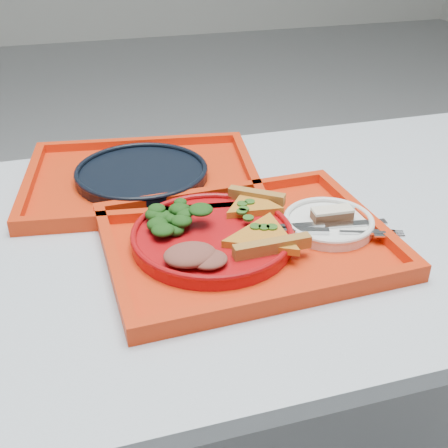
{
  "coord_description": "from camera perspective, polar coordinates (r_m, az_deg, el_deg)",
  "views": [
    {
      "loc": [
        -0.3,
        -0.8,
        1.25
      ],
      "look_at": [
        -0.08,
        -0.04,
        0.78
      ],
      "focal_mm": 45.0,
      "sensor_mm": 36.0,
      "label": 1
    }
  ],
  "objects": [
    {
      "name": "pizza_slice_b",
      "position": [
        0.97,
        2.84,
        2.11
      ],
      "size": [
        0.15,
        0.15,
        0.02
      ],
      "primitive_type": null,
      "rotation": [
        0.0,
        0.0,
        4.08
      ],
      "color": "gold",
      "rests_on": "dinner_plate"
    },
    {
      "name": "salad_heap",
      "position": [
        0.92,
        -4.5,
        1.14
      ],
      "size": [
        0.09,
        0.08,
        0.04
      ],
      "primitive_type": "ellipsoid",
      "color": "black",
      "rests_on": "dinner_plate"
    },
    {
      "name": "pizza_slice_a",
      "position": [
        0.88,
        4.06,
        -1.1
      ],
      "size": [
        0.12,
        0.14,
        0.02
      ],
      "primitive_type": null,
      "rotation": [
        0.0,
        0.0,
        1.6
      ],
      "color": "gold",
      "rests_on": "dinner_plate"
    },
    {
      "name": "tray_main",
      "position": [
        0.92,
        2.3,
        -2.05
      ],
      "size": [
        0.46,
        0.36,
        0.01
      ],
      "primitive_type": "cube",
      "rotation": [
        0.0,
        0.0,
        0.03
      ],
      "color": "red",
      "rests_on": "table"
    },
    {
      "name": "dinner_plate",
      "position": [
        0.9,
        -1.19,
        -1.46
      ],
      "size": [
        0.26,
        0.26,
        0.02
      ],
      "primitive_type": "cylinder",
      "color": "#A30A0E",
      "rests_on": "tray_main"
    },
    {
      "name": "meat_portion",
      "position": [
        0.83,
        -3.48,
        -3.13
      ],
      "size": [
        0.08,
        0.06,
        0.02
      ],
      "primitive_type": "ellipsoid",
      "color": "brown",
      "rests_on": "dinner_plate"
    },
    {
      "name": "dessert_bar",
      "position": [
        0.96,
        10.93,
        1.04
      ],
      "size": [
        0.07,
        0.03,
        0.02
      ],
      "rotation": [
        0.0,
        0.0,
        -0.06
      ],
      "color": "#512D1B",
      "rests_on": "side_plate"
    },
    {
      "name": "tray_far",
      "position": [
        1.13,
        -8.3,
        4.37
      ],
      "size": [
        0.5,
        0.41,
        0.01
      ],
      "primitive_type": "cube",
      "rotation": [
        0.0,
        0.0,
        -0.14
      ],
      "color": "red",
      "rests_on": "table"
    },
    {
      "name": "table",
      "position": [
        1.03,
        3.51,
        -3.35
      ],
      "size": [
        1.6,
        0.8,
        0.75
      ],
      "color": "#AFB8C4",
      "rests_on": "ground"
    },
    {
      "name": "knife",
      "position": [
        0.94,
        10.97,
        -0.03
      ],
      "size": [
        0.19,
        0.04,
        0.01
      ],
      "primitive_type": "cube",
      "rotation": [
        0.0,
        0.0,
        -0.15
      ],
      "color": "silver",
      "rests_on": "side_plate"
    },
    {
      "name": "fork",
      "position": [
        0.92,
        11.53,
        -0.75
      ],
      "size": [
        0.18,
        0.08,
        0.01
      ],
      "primitive_type": "cube",
      "rotation": [
        0.0,
        0.0,
        -0.33
      ],
      "color": "silver",
      "rests_on": "side_plate"
    },
    {
      "name": "side_plate",
      "position": [
        0.96,
        10.54,
        -0.06
      ],
      "size": [
        0.15,
        0.15,
        0.01
      ],
      "primitive_type": "cylinder",
      "color": "white",
      "rests_on": "tray_main"
    },
    {
      "name": "navy_plate",
      "position": [
        1.13,
        -8.35,
        5.01
      ],
      "size": [
        0.26,
        0.26,
        0.02
      ],
      "primitive_type": "cylinder",
      "color": "black",
      "rests_on": "tray_far"
    }
  ]
}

